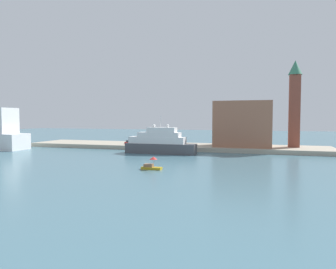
{
  "coord_description": "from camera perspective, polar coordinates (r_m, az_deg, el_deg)",
  "views": [
    {
      "loc": [
        32.23,
        -84.12,
        11.31
      ],
      "look_at": [
        4.58,
        6.0,
        6.2
      ],
      "focal_mm": 33.14,
      "sensor_mm": 36.0,
      "label": 1
    }
  ],
  "objects": [
    {
      "name": "person_figure",
      "position": [
        114.19,
        -4.65,
        -1.49
      ],
      "size": [
        0.36,
        0.36,
        1.65
      ],
      "color": "#334C8C",
      "rests_on": "quay_dock"
    },
    {
      "name": "small_motorboat",
      "position": [
        68.23,
        -3.08,
        -5.64
      ],
      "size": [
        4.5,
        1.71,
        2.84
      ],
      "color": "#B7991E",
      "rests_on": "ground"
    },
    {
      "name": "ground",
      "position": [
        90.8,
        -3.89,
        -4.06
      ],
      "size": [
        400.0,
        400.0,
        0.0
      ],
      "primitive_type": "plane",
      "color": "slate"
    },
    {
      "name": "harbor_building",
      "position": [
        109.88,
        13.61,
        1.9
      ],
      "size": [
        19.02,
        13.7,
        15.49
      ],
      "primitive_type": "cube",
      "color": "#9E664C",
      "rests_on": "quay_dock"
    },
    {
      "name": "quay_dock",
      "position": [
        114.91,
        0.69,
        -2.19
      ],
      "size": [
        110.0,
        19.33,
        1.43
      ],
      "primitive_type": "cube",
      "color": "#ADA38E",
      "rests_on": "ground"
    },
    {
      "name": "bell_tower",
      "position": [
        112.2,
        22.26,
        5.84
      ],
      "size": [
        4.48,
        4.48,
        28.92
      ],
      "color": "brown",
      "rests_on": "quay_dock"
    },
    {
      "name": "mooring_bollard",
      "position": [
        104.88,
        3.14,
        -2.07
      ],
      "size": [
        0.47,
        0.47,
        0.87
      ],
      "primitive_type": "cylinder",
      "color": "black",
      "rests_on": "quay_dock"
    },
    {
      "name": "large_yacht",
      "position": [
        97.78,
        -1.55,
        -1.59
      ],
      "size": [
        22.53,
        4.66,
        12.06
      ],
      "color": "#4C4C51",
      "rests_on": "ground"
    },
    {
      "name": "parked_car",
      "position": [
        117.43,
        -7.04,
        -1.45
      ],
      "size": [
        3.84,
        1.67,
        1.43
      ],
      "color": "#B21E1E",
      "rests_on": "quay_dock"
    }
  ]
}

